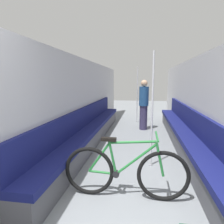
% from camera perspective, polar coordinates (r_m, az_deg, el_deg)
% --- Properties ---
extents(wall_left, '(0.10, 10.50, 2.11)m').
position_cam_1_polar(wall_left, '(4.91, -9.05, 2.80)').
color(wall_left, '#B2B2B7').
rests_on(wall_left, ground).
extents(wall_right, '(0.10, 10.50, 2.11)m').
position_cam_1_polar(wall_right, '(4.83, 23.22, 2.08)').
color(wall_right, '#B2B2B7').
rests_on(wall_right, ground).
extents(bench_seat_row_left, '(0.42, 6.11, 0.93)m').
position_cam_1_polar(bench_seat_row_left, '(5.04, -6.10, -5.56)').
color(bench_seat_row_left, '#4C4C51').
rests_on(bench_seat_row_left, ground).
extents(bench_seat_row_right, '(0.42, 6.11, 0.93)m').
position_cam_1_polar(bench_seat_row_right, '(4.97, 19.92, -6.26)').
color(bench_seat_row_right, '#4C4C51').
rests_on(bench_seat_row_right, ground).
extents(bicycle, '(1.67, 0.46, 0.88)m').
position_cam_1_polar(bicycle, '(2.78, 3.75, -16.72)').
color(bicycle, black).
rests_on(bicycle, ground).
extents(grab_pole_near, '(0.08, 0.08, 2.09)m').
position_cam_1_polar(grab_pole_near, '(3.66, 11.38, 0.08)').
color(grab_pole_near, gray).
rests_on(grab_pole_near, ground).
extents(grab_pole_far, '(0.08, 0.08, 2.09)m').
position_cam_1_polar(grab_pole_far, '(7.64, 7.21, 4.68)').
color(grab_pole_far, gray).
rests_on(grab_pole_far, ground).
extents(passenger_standing, '(0.30, 0.30, 1.60)m').
position_cam_1_polar(passenger_standing, '(6.46, 9.05, 2.18)').
color(passenger_standing, '#332D4C').
rests_on(passenger_standing, ground).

